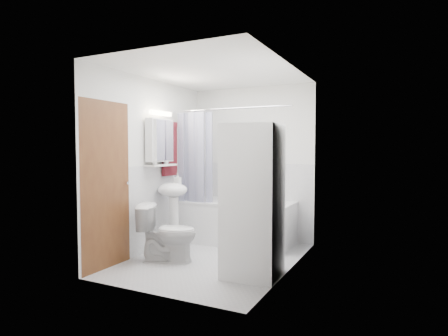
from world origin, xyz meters
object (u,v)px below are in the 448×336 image
at_px(sink, 173,200).
at_px(toilet, 168,233).
at_px(bathtub, 238,220).
at_px(washer_dryer, 253,200).

height_order(sink, toilet, sink).
distance_m(bathtub, sink, 1.06).
bearing_deg(washer_dryer, bathtub, 116.45).
relative_size(sink, washer_dryer, 0.61).
height_order(bathtub, toilet, toilet).
bearing_deg(washer_dryer, sink, 155.32).
bearing_deg(toilet, washer_dryer, -111.72).
xyz_separation_m(bathtub, washer_dryer, (0.75, -1.27, 0.50)).
distance_m(bathtub, toilet, 1.31).
relative_size(bathtub, sink, 1.61).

